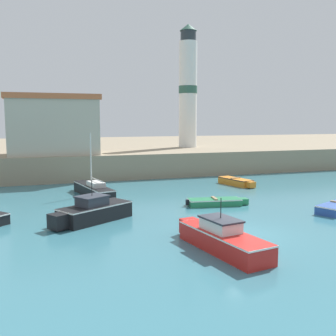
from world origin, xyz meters
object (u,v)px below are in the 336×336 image
at_px(motorboat_black_0, 93,211).
at_px(dinghy_green_4, 216,202).
at_px(lighthouse, 188,88).
at_px(motorboat_red_3, 221,238).
at_px(dinghy_orange_5, 236,181).
at_px(harbor_shed_near_wharf, 53,125).
at_px(sailboat_black_6, 93,190).

bearing_deg(motorboat_black_0, dinghy_green_4, 10.87).
bearing_deg(lighthouse, motorboat_red_3, -108.75).
relative_size(dinghy_orange_5, lighthouse, 0.28).
bearing_deg(dinghy_orange_5, lighthouse, 85.89).
relative_size(motorboat_red_3, dinghy_orange_5, 1.44).
distance_m(dinghy_green_4, harbor_shed_near_wharf, 19.12).
bearing_deg(harbor_shed_near_wharf, motorboat_black_0, -85.88).
xyz_separation_m(dinghy_orange_5, sailboat_black_6, (-12.65, -1.00, 0.17)).
xyz_separation_m(dinghy_green_4, harbor_shed_near_wharf, (-9.68, 15.70, 5.02)).
distance_m(motorboat_black_0, lighthouse, 28.66).
height_order(lighthouse, harbor_shed_near_wharf, lighthouse).
xyz_separation_m(sailboat_black_6, lighthouse, (13.68, 15.34, 9.02)).
height_order(dinghy_orange_5, harbor_shed_near_wharf, harbor_shed_near_wharf).
relative_size(motorboat_black_0, dinghy_green_4, 1.16).
distance_m(sailboat_black_6, harbor_shed_near_wharf, 11.12).
xyz_separation_m(dinghy_green_4, dinghy_orange_5, (5.29, 6.93, 0.07)).
xyz_separation_m(motorboat_black_0, sailboat_black_6, (1.07, 7.55, -0.09)).
bearing_deg(dinghy_green_4, motorboat_red_3, -114.12).
height_order(sailboat_black_6, harbor_shed_near_wharf, harbor_shed_near_wharf).
bearing_deg(motorboat_red_3, sailboat_black_6, 104.14).
relative_size(motorboat_red_3, dinghy_green_4, 1.37).
bearing_deg(harbor_shed_near_wharf, motorboat_red_3, -76.18).
bearing_deg(motorboat_black_0, dinghy_orange_5, 31.92).
relative_size(dinghy_green_4, lighthouse, 0.29).
xyz_separation_m(motorboat_black_0, dinghy_orange_5, (13.72, 8.55, -0.26)).
bearing_deg(dinghy_orange_5, motorboat_red_3, -120.55).
xyz_separation_m(motorboat_black_0, harbor_shed_near_wharf, (-1.25, 17.32, 4.70)).
bearing_deg(sailboat_black_6, dinghy_orange_5, 4.50).
xyz_separation_m(motorboat_red_3, dinghy_green_4, (3.76, 8.39, -0.30)).
distance_m(motorboat_red_3, dinghy_orange_5, 17.79).
xyz_separation_m(sailboat_black_6, harbor_shed_near_wharf, (-2.32, 9.77, 4.78)).
relative_size(dinghy_green_4, dinghy_orange_5, 1.05).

